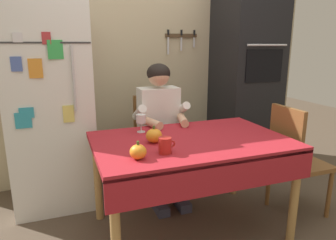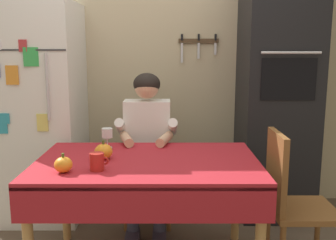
{
  "view_description": "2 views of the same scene",
  "coord_description": "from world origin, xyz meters",
  "px_view_note": "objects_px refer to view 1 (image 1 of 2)",
  "views": [
    {
      "loc": [
        -0.88,
        -1.83,
        1.41
      ],
      "look_at": [
        -0.13,
        0.23,
        0.86
      ],
      "focal_mm": 32.51,
      "sensor_mm": 36.0,
      "label": 1
    },
    {
      "loc": [
        0.13,
        -2.29,
        1.44
      ],
      "look_at": [
        0.14,
        0.18,
        0.98
      ],
      "focal_mm": 41.86,
      "sensor_mm": 36.0,
      "label": 2
    }
  ],
  "objects_px": {
    "pumpkin_medium": "(138,152)",
    "pumpkin_large": "(154,136)",
    "chair_right_side": "(294,156)",
    "coffee_mug": "(165,145)",
    "wall_oven": "(246,78)",
    "chair_behind_person": "(155,139)",
    "refrigerator": "(51,104)",
    "seated_person": "(161,121)",
    "dining_table": "(192,151)",
    "wine_glass": "(141,120)"
  },
  "relations": [
    {
      "from": "pumpkin_medium",
      "to": "refrigerator",
      "type": "bearing_deg",
      "value": 113.61
    },
    {
      "from": "pumpkin_large",
      "to": "wall_oven",
      "type": "bearing_deg",
      "value": 33.77
    },
    {
      "from": "dining_table",
      "to": "wine_glass",
      "type": "distance_m",
      "value": 0.47
    },
    {
      "from": "chair_right_side",
      "to": "pumpkin_large",
      "type": "relative_size",
      "value": 7.68
    },
    {
      "from": "coffee_mug",
      "to": "chair_behind_person",
      "type": "bearing_deg",
      "value": 76.17
    },
    {
      "from": "chair_right_side",
      "to": "refrigerator",
      "type": "bearing_deg",
      "value": 153.26
    },
    {
      "from": "wall_oven",
      "to": "coffee_mug",
      "type": "distance_m",
      "value": 1.75
    },
    {
      "from": "wall_oven",
      "to": "chair_right_side",
      "type": "height_order",
      "value": "wall_oven"
    },
    {
      "from": "dining_table",
      "to": "wine_glass",
      "type": "bearing_deg",
      "value": 133.45
    },
    {
      "from": "refrigerator",
      "to": "chair_right_side",
      "type": "bearing_deg",
      "value": -26.74
    },
    {
      "from": "seated_person",
      "to": "pumpkin_medium",
      "type": "bearing_deg",
      "value": -117.11
    },
    {
      "from": "pumpkin_large",
      "to": "pumpkin_medium",
      "type": "distance_m",
      "value": 0.33
    },
    {
      "from": "coffee_mug",
      "to": "pumpkin_large",
      "type": "height_order",
      "value": "pumpkin_large"
    },
    {
      "from": "refrigerator",
      "to": "coffee_mug",
      "type": "bearing_deg",
      "value": -58.03
    },
    {
      "from": "chair_right_side",
      "to": "chair_behind_person",
      "type": "bearing_deg",
      "value": 137.97
    },
    {
      "from": "chair_behind_person",
      "to": "refrigerator",
      "type": "bearing_deg",
      "value": 174.37
    },
    {
      "from": "seated_person",
      "to": "pumpkin_large",
      "type": "bearing_deg",
      "value": -113.25
    },
    {
      "from": "seated_person",
      "to": "pumpkin_medium",
      "type": "xyz_separation_m",
      "value": [
        -0.43,
        -0.84,
        0.05
      ]
    },
    {
      "from": "wine_glass",
      "to": "pumpkin_medium",
      "type": "relative_size",
      "value": 1.27
    },
    {
      "from": "refrigerator",
      "to": "seated_person",
      "type": "xyz_separation_m",
      "value": [
        0.92,
        -0.28,
        -0.16
      ]
    },
    {
      "from": "wine_glass",
      "to": "wall_oven",
      "type": "bearing_deg",
      "value": 24.38
    },
    {
      "from": "chair_behind_person",
      "to": "pumpkin_medium",
      "type": "bearing_deg",
      "value": -112.67
    },
    {
      "from": "seated_person",
      "to": "chair_behind_person",
      "type": "bearing_deg",
      "value": 90.0
    },
    {
      "from": "refrigerator",
      "to": "wall_oven",
      "type": "relative_size",
      "value": 0.86
    },
    {
      "from": "dining_table",
      "to": "pumpkin_medium",
      "type": "xyz_separation_m",
      "value": [
        -0.46,
        -0.23,
        0.13
      ]
    },
    {
      "from": "wine_glass",
      "to": "pumpkin_medium",
      "type": "bearing_deg",
      "value": -106.9
    },
    {
      "from": "chair_right_side",
      "to": "coffee_mug",
      "type": "bearing_deg",
      "value": -172.94
    },
    {
      "from": "chair_behind_person",
      "to": "pumpkin_large",
      "type": "bearing_deg",
      "value": -107.88
    },
    {
      "from": "refrigerator",
      "to": "seated_person",
      "type": "relative_size",
      "value": 1.45
    },
    {
      "from": "wall_oven",
      "to": "pumpkin_medium",
      "type": "relative_size",
      "value": 18.73
    },
    {
      "from": "refrigerator",
      "to": "dining_table",
      "type": "distance_m",
      "value": 1.32
    },
    {
      "from": "chair_behind_person",
      "to": "wall_oven",
      "type": "bearing_deg",
      "value": 6.85
    },
    {
      "from": "dining_table",
      "to": "coffee_mug",
      "type": "height_order",
      "value": "coffee_mug"
    },
    {
      "from": "dining_table",
      "to": "seated_person",
      "type": "bearing_deg",
      "value": 93.18
    },
    {
      "from": "chair_behind_person",
      "to": "chair_right_side",
      "type": "height_order",
      "value": "same"
    },
    {
      "from": "chair_behind_person",
      "to": "chair_right_side",
      "type": "xyz_separation_m",
      "value": [
        0.93,
        -0.84,
        0.0
      ]
    },
    {
      "from": "pumpkin_medium",
      "to": "dining_table",
      "type": "bearing_deg",
      "value": 26.8
    },
    {
      "from": "wall_oven",
      "to": "coffee_mug",
      "type": "height_order",
      "value": "wall_oven"
    },
    {
      "from": "wall_oven",
      "to": "dining_table",
      "type": "bearing_deg",
      "value": -138.69
    },
    {
      "from": "chair_behind_person",
      "to": "seated_person",
      "type": "relative_size",
      "value": 0.75
    },
    {
      "from": "coffee_mug",
      "to": "pumpkin_large",
      "type": "bearing_deg",
      "value": 90.29
    },
    {
      "from": "chair_behind_person",
      "to": "pumpkin_medium",
      "type": "distance_m",
      "value": 1.15
    },
    {
      "from": "refrigerator",
      "to": "pumpkin_large",
      "type": "height_order",
      "value": "refrigerator"
    },
    {
      "from": "coffee_mug",
      "to": "pumpkin_large",
      "type": "relative_size",
      "value": 0.92
    },
    {
      "from": "seated_person",
      "to": "dining_table",
      "type": "bearing_deg",
      "value": -86.82
    },
    {
      "from": "refrigerator",
      "to": "dining_table",
      "type": "xyz_separation_m",
      "value": [
        0.95,
        -0.88,
        -0.24
      ]
    },
    {
      "from": "dining_table",
      "to": "seated_person",
      "type": "relative_size",
      "value": 1.12
    },
    {
      "from": "pumpkin_medium",
      "to": "pumpkin_large",
      "type": "bearing_deg",
      "value": 55.53
    },
    {
      "from": "dining_table",
      "to": "pumpkin_large",
      "type": "xyz_separation_m",
      "value": [
        -0.28,
        0.03,
        0.13
      ]
    },
    {
      "from": "dining_table",
      "to": "pumpkin_large",
      "type": "bearing_deg",
      "value": 172.87
    }
  ]
}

